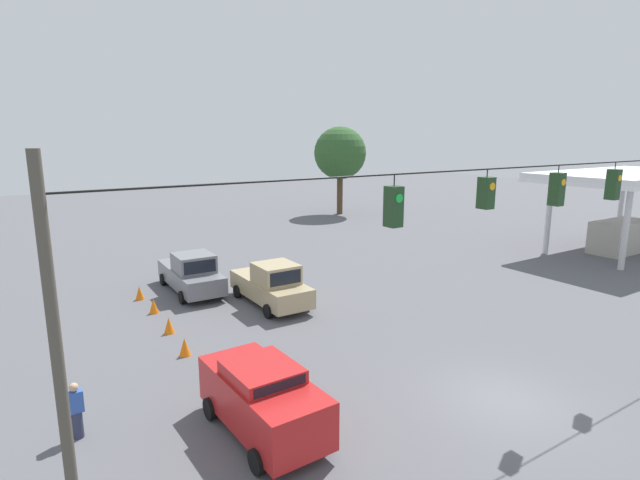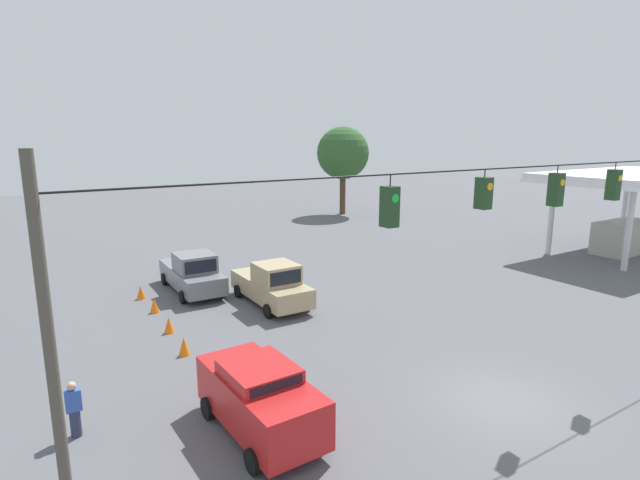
% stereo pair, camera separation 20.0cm
% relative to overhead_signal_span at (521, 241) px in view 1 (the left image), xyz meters
% --- Properties ---
extents(ground_plane, '(140.00, 140.00, 0.00)m').
position_rel_overhead_signal_span_xyz_m(ground_plane, '(0.06, -0.06, -5.03)').
color(ground_plane, '#56565B').
extents(overhead_signal_span, '(23.98, 0.38, 7.83)m').
position_rel_overhead_signal_span_xyz_m(overhead_signal_span, '(0.00, 0.00, 0.00)').
color(overhead_signal_span, '#4C473D').
rests_on(overhead_signal_span, ground_plane).
extents(pickup_truck_grey_withflow_far, '(2.32, 5.57, 2.12)m').
position_rel_overhead_signal_span_xyz_m(pickup_truck_grey_withflow_far, '(4.50, -15.94, -4.05)').
color(pickup_truck_grey_withflow_far, slate).
rests_on(pickup_truck_grey_withflow_far, ground_plane).
extents(pickup_truck_tan_withflow_mid, '(2.21, 5.25, 2.12)m').
position_rel_overhead_signal_span_xyz_m(pickup_truck_tan_withflow_mid, '(1.93, -11.90, -4.06)').
color(pickup_truck_tan_withflow_mid, tan).
rests_on(pickup_truck_tan_withflow_mid, ground_plane).
extents(sedan_red_parked_shoulder, '(2.21, 4.50, 1.99)m').
position_rel_overhead_signal_span_xyz_m(sedan_red_parked_shoulder, '(7.04, -2.61, -4.00)').
color(sedan_red_parked_shoulder, red).
rests_on(sedan_red_parked_shoulder, ground_plane).
extents(traffic_cone_nearest, '(0.43, 0.43, 0.69)m').
position_rel_overhead_signal_span_xyz_m(traffic_cone_nearest, '(7.04, -3.30, -4.69)').
color(traffic_cone_nearest, orange).
rests_on(traffic_cone_nearest, ground_plane).
extents(traffic_cone_second, '(0.43, 0.43, 0.69)m').
position_rel_overhead_signal_span_xyz_m(traffic_cone_second, '(7.16, -5.76, -4.69)').
color(traffic_cone_second, orange).
rests_on(traffic_cone_second, ground_plane).
extents(traffic_cone_third, '(0.43, 0.43, 0.69)m').
position_rel_overhead_signal_span_xyz_m(traffic_cone_third, '(7.29, -8.57, -4.69)').
color(traffic_cone_third, orange).
rests_on(traffic_cone_third, ground_plane).
extents(traffic_cone_fourth, '(0.43, 0.43, 0.69)m').
position_rel_overhead_signal_span_xyz_m(traffic_cone_fourth, '(7.16, -11.01, -4.69)').
color(traffic_cone_fourth, orange).
rests_on(traffic_cone_fourth, ground_plane).
extents(traffic_cone_fifth, '(0.43, 0.43, 0.69)m').
position_rel_overhead_signal_span_xyz_m(traffic_cone_fifth, '(7.05, -13.77, -4.69)').
color(traffic_cone_fifth, orange).
rests_on(traffic_cone_fifth, ground_plane).
extents(traffic_cone_farthest, '(0.43, 0.43, 0.69)m').
position_rel_overhead_signal_span_xyz_m(traffic_cone_farthest, '(7.12, -16.12, -4.69)').
color(traffic_cone_farthest, orange).
rests_on(traffic_cone_farthest, ground_plane).
extents(gas_station, '(13.69, 7.27, 5.57)m').
position_rel_overhead_signal_span_xyz_m(gas_station, '(-23.54, -8.51, -0.98)').
color(gas_station, silver).
rests_on(gas_station, ground_plane).
extents(pedestrian, '(0.40, 0.28, 1.59)m').
position_rel_overhead_signal_span_xyz_m(pedestrian, '(11.36, -5.10, -4.24)').
color(pedestrian, '#2D334C').
rests_on(pedestrian, ground_plane).
extents(tree_horizon_left, '(5.29, 5.29, 8.87)m').
position_rel_overhead_signal_span_xyz_m(tree_horizon_left, '(-17.10, -33.25, 1.15)').
color(tree_horizon_left, '#4C3823').
rests_on(tree_horizon_left, ground_plane).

